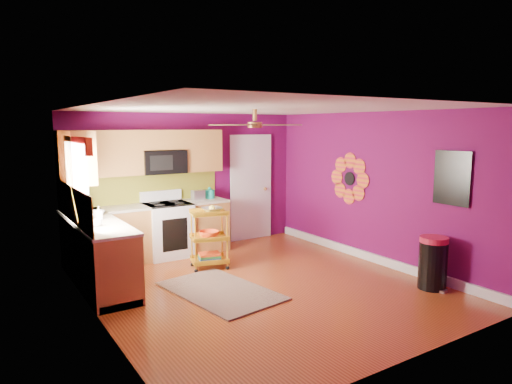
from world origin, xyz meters
TOP-DOWN VIEW (x-y plane):
  - ground at (0.00, 0.00)m, footprint 5.00×5.00m
  - room_envelope at (0.03, 0.00)m, footprint 4.54×5.04m
  - lower_cabinets at (-1.35, 1.82)m, footprint 2.81×2.31m
  - electric_range at (-0.55, 2.17)m, footprint 0.76×0.66m
  - upper_cabinetry at (-1.24, 2.17)m, footprint 2.80×2.30m
  - left_window at (-2.22, 1.05)m, footprint 0.08×1.35m
  - panel_door at (1.35, 2.47)m, footprint 0.95×0.11m
  - right_wall_art at (2.23, -0.34)m, footprint 0.04×2.74m
  - ceiling_fan at (0.00, 0.20)m, footprint 1.01×1.01m
  - shag_rug at (-0.61, 0.13)m, footprint 1.31×1.87m
  - rolling_cart at (-0.24, 1.16)m, footprint 0.65×0.55m
  - trash_can at (1.96, -1.36)m, footprint 0.48×0.48m
  - teal_kettle at (0.33, 2.27)m, footprint 0.18×0.18m
  - toaster at (0.06, 2.20)m, footprint 0.22×0.15m
  - soap_bottle_a at (-1.89, 1.40)m, footprint 0.09×0.09m
  - soap_bottle_b at (-1.94, 1.57)m, footprint 0.13×0.13m
  - counter_dish at (-1.86, 1.74)m, footprint 0.27×0.27m
  - counter_cup at (-2.02, 0.94)m, footprint 0.13×0.13m

SIDE VIEW (x-z plane):
  - ground at x=0.00m, z-range 0.00..0.00m
  - shag_rug at x=-0.61m, z-range 0.00..0.02m
  - trash_can at x=1.96m, z-range 0.00..0.74m
  - lower_cabinets at x=-1.35m, z-range -0.04..0.90m
  - electric_range at x=-0.55m, z-range -0.08..1.05m
  - rolling_cart at x=-0.24m, z-range 0.01..1.04m
  - counter_dish at x=-1.86m, z-range 0.94..1.01m
  - counter_cup at x=-2.02m, z-range 0.94..1.04m
  - teal_kettle at x=0.33m, z-range 0.92..1.13m
  - panel_door at x=1.35m, z-range -0.05..2.10m
  - soap_bottle_b at x=-1.94m, z-range 0.94..1.11m
  - toaster at x=0.06m, z-range 0.94..1.12m
  - soap_bottle_a at x=-1.89m, z-range 0.94..1.13m
  - right_wall_art at x=2.23m, z-range 0.92..1.96m
  - room_envelope at x=0.03m, z-range 0.37..2.89m
  - left_window at x=-2.22m, z-range 1.20..2.28m
  - upper_cabinetry at x=-1.24m, z-range 1.17..2.43m
  - ceiling_fan at x=0.00m, z-range 2.16..2.42m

